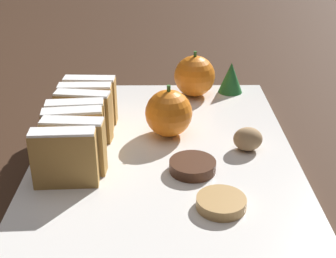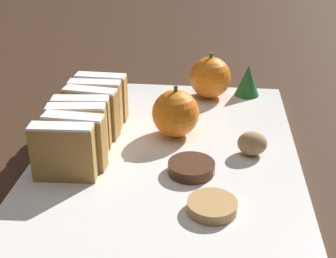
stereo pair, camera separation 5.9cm
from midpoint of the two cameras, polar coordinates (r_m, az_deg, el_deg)
ground_plane at (r=0.61m, az=-2.77°, el=-3.61°), size 6.00×6.00×0.00m
serving_platter at (r=0.61m, az=-2.79°, el=-3.12°), size 0.33×0.46×0.01m
stollen_slice_front at (r=0.53m, az=-15.16°, el=-3.54°), size 0.07×0.02×0.07m
stollen_slice_second at (r=0.56m, az=-13.94°, el=-2.14°), size 0.07×0.03×0.07m
stollen_slice_third at (r=0.58m, az=-13.85°, el=-0.85°), size 0.07×0.03×0.07m
stollen_slice_fourth at (r=0.60m, az=-13.41°, el=0.35°), size 0.07×0.03×0.07m
stollen_slice_fifth at (r=0.63m, az=-12.49°, el=1.45°), size 0.07×0.03×0.07m
stollen_slice_sixth at (r=0.65m, az=-12.14°, el=2.47°), size 0.07×0.02×0.07m
stollen_slice_back at (r=0.68m, az=-11.52°, el=3.42°), size 0.07×0.02×0.07m
orange_near at (r=0.63m, az=-2.20°, el=1.89°), size 0.06×0.06×0.07m
orange_far at (r=0.76m, az=1.36°, el=6.43°), size 0.07×0.07×0.07m
walnut at (r=0.60m, az=7.41°, el=-1.42°), size 0.04×0.03×0.03m
chocolate_cookie at (r=0.55m, az=0.42°, el=-4.63°), size 0.06×0.06×0.01m
gingerbread_cookie at (r=0.49m, az=3.60°, el=-9.08°), size 0.05×0.05×0.01m
evergreen_sprig at (r=0.78m, az=5.85°, el=6.22°), size 0.04×0.04×0.05m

